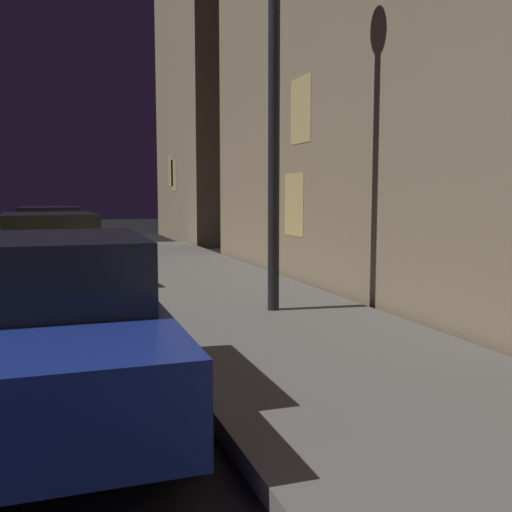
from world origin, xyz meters
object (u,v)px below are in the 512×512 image
at_px(car_red, 51,233).
at_px(street_lamp, 274,25).
at_px(car_yellow_cab, 50,253).
at_px(car_blue, 48,324).

distance_m(car_red, street_lamp, 10.23).
bearing_deg(car_yellow_cab, street_lamp, -49.99).
relative_size(car_red, street_lamp, 0.74).
xyz_separation_m(car_red, street_lamp, (2.96, -9.21, 3.32)).
relative_size(car_yellow_cab, street_lamp, 0.69).
height_order(car_blue, car_yellow_cab, same).
height_order(car_yellow_cab, car_red, same).
distance_m(car_blue, street_lamp, 5.10).
xyz_separation_m(car_yellow_cab, street_lamp, (2.96, -3.53, 3.31)).
height_order(car_red, street_lamp, street_lamp).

